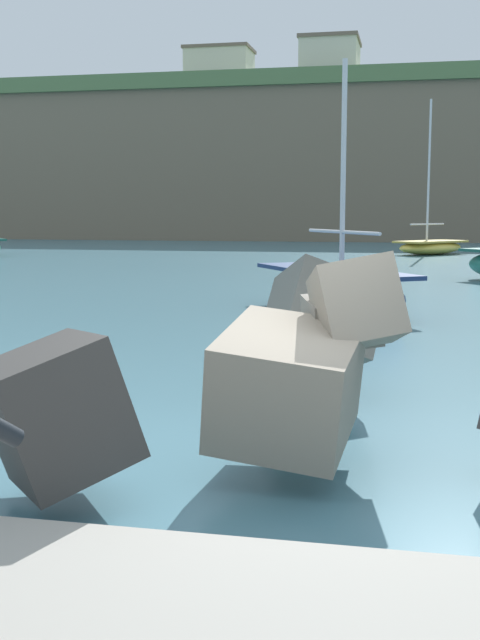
{
  "coord_description": "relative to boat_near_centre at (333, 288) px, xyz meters",
  "views": [
    {
      "loc": [
        1.05,
        -6.91,
        2.44
      ],
      "look_at": [
        -0.53,
        0.5,
        1.4
      ],
      "focal_mm": 45.36,
      "sensor_mm": 36.0,
      "label": 1
    }
  ],
  "objects": [
    {
      "name": "headland_bluff",
      "position": [
        -9.46,
        59.08,
        5.9
      ],
      "size": [
        80.1,
        34.37,
        12.89
      ],
      "color": "#756651",
      "rests_on": "ground"
    },
    {
      "name": "boat_near_centre",
      "position": [
        0.0,
        0.0,
        0.0
      ],
      "size": [
        4.71,
        5.78,
        5.82
      ],
      "color": "navy",
      "rests_on": "ground"
    },
    {
      "name": "station_building_west",
      "position": [
        -17.45,
        61.51,
        15.05
      ],
      "size": [
        6.57,
        4.93,
        5.42
      ],
      "color": "beige",
      "rests_on": "headland_bluff"
    },
    {
      "name": "breakwater_jetty",
      "position": [
        1.07,
        -10.6,
        0.43
      ],
      "size": [
        32.46,
        7.94,
        2.48
      ],
      "color": "slate",
      "rests_on": "ground"
    },
    {
      "name": "boat_near_right",
      "position": [
        2.81,
        25.94,
        -0.1
      ],
      "size": [
        4.46,
        4.72,
        8.22
      ],
      "color": "#EAC64C",
      "rests_on": "ground"
    },
    {
      "name": "ground_plane",
      "position": [
        0.78,
        -12.38,
        -0.57
      ],
      "size": [
        400.0,
        400.0,
        0.0
      ],
      "primitive_type": "plane",
      "color": "#42707F"
    },
    {
      "name": "station_building_central",
      "position": [
        -5.48,
        52.01,
        14.31
      ],
      "size": [
        4.99,
        5.64,
        3.93
      ],
      "color": "beige",
      "rests_on": "headland_bluff"
    }
  ]
}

